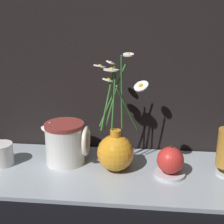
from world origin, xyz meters
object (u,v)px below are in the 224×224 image
orange_fruit (170,160)px  ceramic_pitcher (66,141)px  vase_with_flowers (115,149)px  yellow_mug (0,154)px

orange_fruit → ceramic_pitcher: bearing=170.8°
orange_fruit → vase_with_flowers: bearing=172.9°
yellow_mug → ceramic_pitcher: 0.21m
yellow_mug → orange_fruit: (0.53, -0.02, 0.01)m
vase_with_flowers → ceramic_pitcher: bearing=168.7°
vase_with_flowers → yellow_mug: vase_with_flowers is taller
vase_with_flowers → yellow_mug: 0.37m
yellow_mug → orange_fruit: orange_fruit is taller
yellow_mug → orange_fruit: 0.53m
vase_with_flowers → orange_fruit: 0.17m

